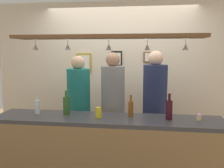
# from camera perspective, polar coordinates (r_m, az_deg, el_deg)

# --- Properties ---
(back_wall) EXTENTS (4.40, 0.06, 2.60)m
(back_wall) POSITION_cam_1_polar(r_m,az_deg,el_deg) (4.34, 1.88, 1.27)
(back_wall) COLOR beige
(back_wall) RESTS_ON ground_plane
(bar_counter) EXTENTS (2.70, 0.55, 0.99)m
(bar_counter) POSITION_cam_1_polar(r_m,az_deg,el_deg) (2.94, -1.73, -14.40)
(bar_counter) COLOR #38383D
(bar_counter) RESTS_ON ground_plane
(overhead_glass_rack) EXTENTS (2.20, 0.36, 0.04)m
(overhead_glass_rack) POSITION_cam_1_polar(r_m,az_deg,el_deg) (2.94, -1.13, 10.67)
(overhead_glass_rack) COLOR brown
(hanging_wineglass_far_left) EXTENTS (0.07, 0.07, 0.13)m
(hanging_wineglass_far_left) POSITION_cam_1_polar(r_m,az_deg,el_deg) (3.20, -16.93, 8.08)
(hanging_wineglass_far_left) COLOR silver
(hanging_wineglass_far_left) RESTS_ON overhead_glass_rack
(hanging_wineglass_left) EXTENTS (0.07, 0.07, 0.13)m
(hanging_wineglass_left) POSITION_cam_1_polar(r_m,az_deg,el_deg) (3.00, -10.00, 8.35)
(hanging_wineglass_left) COLOR silver
(hanging_wineglass_left) RESTS_ON overhead_glass_rack
(hanging_wineglass_center_left) EXTENTS (0.07, 0.07, 0.13)m
(hanging_wineglass_center_left) POSITION_cam_1_polar(r_m,az_deg,el_deg) (2.94, -0.73, 8.49)
(hanging_wineglass_center_left) COLOR silver
(hanging_wineglass_center_left) RESTS_ON overhead_glass_rack
(hanging_wineglass_center) EXTENTS (0.07, 0.07, 0.13)m
(hanging_wineglass_center) POSITION_cam_1_polar(r_m,az_deg,el_deg) (2.92, 8.00, 8.42)
(hanging_wineglass_center) COLOR silver
(hanging_wineglass_center) RESTS_ON overhead_glass_rack
(hanging_wineglass_center_right) EXTENTS (0.07, 0.07, 0.13)m
(hanging_wineglass_center_right) POSITION_cam_1_polar(r_m,az_deg,el_deg) (2.95, 16.34, 8.18)
(hanging_wineglass_center_right) COLOR silver
(hanging_wineglass_center_right) RESTS_ON overhead_glass_rack
(person_left_teal_shirt) EXTENTS (0.34, 0.34, 1.70)m
(person_left_teal_shirt) POSITION_cam_1_polar(r_m,az_deg,el_deg) (3.78, -7.54, -3.90)
(person_left_teal_shirt) COLOR #2D334C
(person_left_teal_shirt) RESTS_ON ground_plane
(person_middle_grey_shirt) EXTENTS (0.34, 0.34, 1.75)m
(person_middle_grey_shirt) POSITION_cam_1_polar(r_m,az_deg,el_deg) (3.67, 0.21, -3.68)
(person_middle_grey_shirt) COLOR #2D334C
(person_middle_grey_shirt) RESTS_ON ground_plane
(person_right_navy_shirt) EXTENTS (0.34, 0.34, 1.78)m
(person_right_navy_shirt) POSITION_cam_1_polar(r_m,az_deg,el_deg) (3.64, 9.68, -3.63)
(person_right_navy_shirt) COLOR #2D334C
(person_right_navy_shirt) RESTS_ON ground_plane
(bottle_beer_amber_tall) EXTENTS (0.06, 0.06, 0.26)m
(bottle_beer_amber_tall) POSITION_cam_1_polar(r_m,az_deg,el_deg) (3.02, 4.27, -5.47)
(bottle_beer_amber_tall) COLOR brown
(bottle_beer_amber_tall) RESTS_ON bar_counter
(bottle_soda_clear) EXTENTS (0.06, 0.06, 0.23)m
(bottle_soda_clear) POSITION_cam_1_polar(r_m,az_deg,el_deg) (3.27, -16.57, -4.92)
(bottle_soda_clear) COLOR silver
(bottle_soda_clear) RESTS_ON bar_counter
(bottle_wine_dark_red) EXTENTS (0.08, 0.08, 0.30)m
(bottle_wine_dark_red) POSITION_cam_1_polar(r_m,az_deg,el_deg) (2.95, 12.81, -5.60)
(bottle_wine_dark_red) COLOR #380F19
(bottle_wine_dark_red) RESTS_ON bar_counter
(bottle_champagne_green) EXTENTS (0.08, 0.08, 0.30)m
(bottle_champagne_green) POSITION_cam_1_polar(r_m,az_deg,el_deg) (3.15, -10.29, -4.71)
(bottle_champagne_green) COLOR #2D5623
(bottle_champagne_green) RESTS_ON bar_counter
(drink_can) EXTENTS (0.07, 0.07, 0.12)m
(drink_can) POSITION_cam_1_polar(r_m,az_deg,el_deg) (2.97, -3.07, -6.46)
(drink_can) COLOR yellow
(drink_can) RESTS_ON bar_counter
(cupcake) EXTENTS (0.06, 0.06, 0.08)m
(cupcake) POSITION_cam_1_polar(r_m,az_deg,el_deg) (3.02, 19.13, -7.12)
(cupcake) COLOR beige
(cupcake) RESTS_ON bar_counter
(picture_frame_upper_small) EXTENTS (0.22, 0.02, 0.18)m
(picture_frame_upper_small) POSITION_cam_1_polar(r_m,az_deg,el_deg) (4.25, 8.62, 6.03)
(picture_frame_upper_small) COLOR brown
(picture_frame_upper_small) RESTS_ON back_wall
(picture_frame_caricature) EXTENTS (0.26, 0.02, 0.34)m
(picture_frame_caricature) POSITION_cam_1_polar(r_m,az_deg,el_deg) (4.39, -6.37, 4.76)
(picture_frame_caricature) COLOR #B29338
(picture_frame_caricature) RESTS_ON back_wall
(picture_frame_crest) EXTENTS (0.18, 0.02, 0.26)m
(picture_frame_crest) POSITION_cam_1_polar(r_m,az_deg,el_deg) (4.28, 1.07, 5.76)
(picture_frame_crest) COLOR black
(picture_frame_crest) RESTS_ON back_wall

